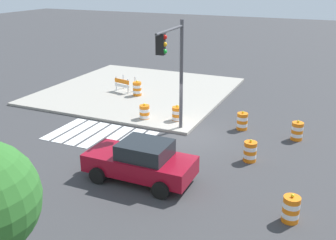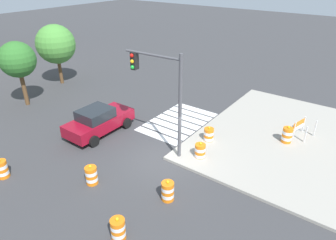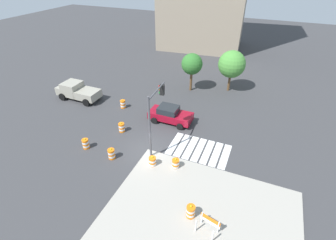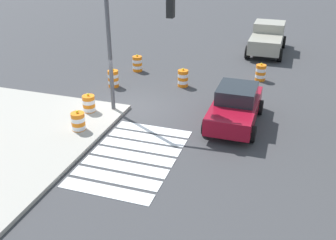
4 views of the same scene
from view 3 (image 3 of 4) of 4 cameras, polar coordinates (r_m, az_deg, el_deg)
The scene contains 16 objects.
ground_plane at distance 21.18m, azimuth -4.70°, elevation -7.11°, with size 120.00×120.00×0.00m, color #38383A.
sidewalk_corner at distance 16.01m, azimuth 5.92°, elevation -25.58°, with size 12.00×12.00×0.15m, color #9E998E.
crosswalk_stripes at distance 21.35m, azimuth 7.22°, elevation -6.86°, with size 5.10×3.20×0.02m.
sports_car at distance 24.26m, azimuth 0.48°, elevation 1.33°, with size 4.31×2.15×1.63m.
pickup_truck at distance 30.26m, azimuth -20.49°, elevation 6.37°, with size 5.16×2.37×1.92m.
traffic_barrel_near_corner at distance 19.25m, azimuth 1.78°, elevation -10.23°, with size 0.56×0.56×1.02m.
traffic_barrel_crosswalk_end at distance 20.63m, azimuth -13.04°, elevation -7.69°, with size 0.56×0.56×1.02m.
traffic_barrel_median_near at distance 19.45m, azimuth -3.63°, elevation -9.71°, with size 0.56×0.56×1.02m.
traffic_barrel_median_far at distance 22.26m, azimuth -18.65°, elevation -5.25°, with size 0.56×0.56×1.02m.
traffic_barrel_far_curb at distance 27.19m, azimuth -10.46°, elevation 3.69°, with size 0.56×0.56×1.02m.
traffic_barrel_lane_center at distance 23.44m, azimuth -10.75°, elevation -1.70°, with size 0.56×0.56×1.02m.
traffic_barrel_on_sidewalk at distance 16.32m, azimuth 5.31°, elevation -20.46°, with size 0.56×0.56×1.02m.
construction_barricade at distance 15.84m, azimuth 9.52°, elevation -22.65°, with size 1.39×1.05×1.00m.
traffic_light_pole at distance 19.06m, azimuth -3.09°, elevation 2.39°, with size 0.52×3.29×5.50m.
street_tree_streetside_near at distance 29.53m, azimuth 5.60°, elevation 12.82°, with size 2.49×2.49×4.63m.
street_tree_streetside_mid at distance 30.29m, azimuth 14.66°, elevation 12.46°, with size 3.18×3.18×4.97m.
Camera 3 is at (7.77, -14.06, 13.79)m, focal length 26.14 mm.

